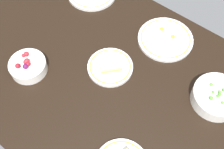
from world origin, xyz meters
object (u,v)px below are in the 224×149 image
object	(u,v)px
bowl_peas	(217,97)
plate_eggs	(166,38)
plate_sandwich	(110,66)
bowl_berries	(28,66)

from	to	relation	value
bowl_peas	plate_eggs	bearing A→B (deg)	157.01
plate_sandwich	bowl_peas	bearing A→B (deg)	18.19
bowl_berries	bowl_peas	bearing A→B (deg)	27.64
plate_eggs	bowl_berries	world-z (taller)	bowl_berries
plate_eggs	bowl_peas	bearing A→B (deg)	-22.99
plate_eggs	bowl_peas	size ratio (longest dim) A/B	1.29
bowl_peas	bowl_berries	bearing A→B (deg)	-152.36
plate_sandwich	plate_eggs	bearing A→B (deg)	69.93
plate_sandwich	plate_eggs	world-z (taller)	same
plate_eggs	bowl_berries	bearing A→B (deg)	-126.31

